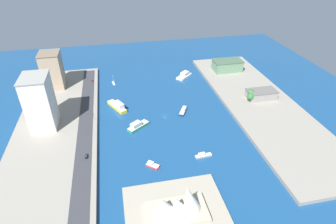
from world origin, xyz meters
TOP-DOWN VIEW (x-y plane):
  - ground_plane at (0.00, 0.00)m, footprint 440.00×440.00m
  - quay_west at (-97.46, 0.00)m, footprint 70.00×240.00m
  - quay_east at (97.46, 0.00)m, footprint 70.00×240.00m
  - peninsula_point at (14.56, 110.82)m, footprint 62.50×54.74m
  - road_strip at (72.42, 0.00)m, footprint 12.52×228.00m
  - tugboat_red at (22.30, 65.24)m, footprint 10.62×9.99m
  - ferry_white_commuter at (-39.79, -78.84)m, footprint 22.15×21.53m
  - sailboat_small_white at (44.67, -78.32)m, footprint 3.52×9.03m
  - yacht_sleek_gray at (-17.70, 62.72)m, footprint 14.39×4.74m
  - ferry_yellow_fast at (42.96, -22.23)m, footprint 18.44×28.42m
  - patrol_launch_navy at (-18.87, -2.95)m, footprint 11.62×16.47m
  - ferry_green_doubledeck at (27.35, 14.08)m, footprint 21.31×18.03m
  - carpark_squat_concrete at (-102.38, -7.65)m, footprint 29.96×16.10m
  - apartment_midrise_tan at (107.29, -78.42)m, footprint 21.18×24.79m
  - hotel_broad_white at (106.30, -2.11)m, footprint 21.39×27.93m
  - terminal_long_green at (-94.66, -80.58)m, footprint 35.15×20.56m
  - suv_black at (69.96, 48.57)m, footprint 1.79×4.73m
  - pickup_red at (68.81, -82.03)m, footprint 2.05×5.16m
  - traffic_light_waterfront at (65.01, -2.17)m, footprint 0.36×0.36m
  - opera_landmark at (14.74, 110.82)m, footprint 37.00×20.94m
  - park_tree_cluster at (-89.18, -5.47)m, footprint 10.49×13.24m

SIDE VIEW (x-z plane):
  - ground_plane at x=0.00m, z-range 0.00..0.00m
  - sailboat_small_white at x=44.67m, z-range -4.56..6.36m
  - peninsula_point at x=14.56m, z-range 0.00..2.00m
  - tugboat_red at x=22.30m, z-range -0.54..3.03m
  - yacht_sleek_gray at x=-17.70m, z-range -0.57..3.09m
  - patrol_launch_navy at x=-18.87m, z-range -0.37..3.13m
  - quay_west at x=-97.46m, z-range 0.00..3.13m
  - quay_east at x=97.46m, z-range 0.00..3.13m
  - ferry_green_doubledeck at x=27.35m, z-range -0.81..5.32m
  - ferry_white_commuter at x=-39.79m, z-range -0.81..5.32m
  - ferry_yellow_fast at x=42.96m, z-range -1.21..7.16m
  - road_strip at x=72.42m, z-range 3.13..3.28m
  - suv_black at x=69.96m, z-range 3.27..4.74m
  - pickup_red at x=68.81m, z-range 3.27..4.84m
  - traffic_light_waterfront at x=65.01m, z-range 4.22..10.72m
  - carpark_squat_concrete at x=-102.38m, z-range 3.16..11.99m
  - opera_landmark at x=14.74m, z-range -1.70..20.91m
  - terminal_long_green at x=-94.66m, z-range 3.16..16.18m
  - park_tree_cluster at x=-89.18m, z-range 4.68..15.24m
  - apartment_midrise_tan at x=107.29m, z-range 3.16..42.07m
  - hotel_broad_white at x=106.30m, z-range 3.16..49.92m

